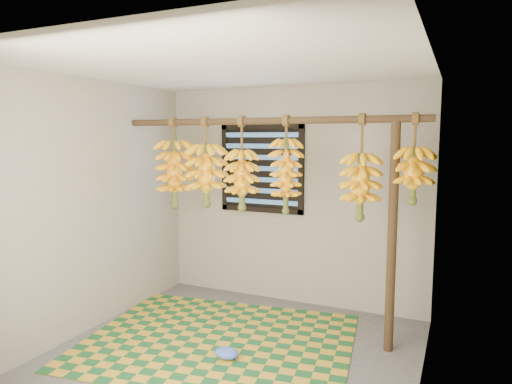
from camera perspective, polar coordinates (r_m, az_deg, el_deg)
The scene contains 16 objects.
floor at distance 4.10m, azimuth -3.38°, elevation -20.06°, with size 3.00×3.00×0.01m, color #4A4A4A.
ceiling at distance 3.70m, azimuth -3.65°, elevation 15.50°, with size 3.00×3.00×0.01m, color silver.
wall_back at distance 5.07m, azimuth 4.45°, elevation -0.52°, with size 3.00×0.01×2.40m, color gray.
wall_left at distance 4.60m, azimuth -20.33°, elevation -1.68°, with size 0.01×3.00×2.40m, color gray.
wall_right at distance 3.30m, azimuth 20.38°, elevation -4.90°, with size 0.01×3.00×2.40m, color gray.
window at distance 5.15m, azimuth 0.70°, elevation 2.96°, with size 1.00×0.04×1.00m.
hanging_pole at distance 4.29m, azimuth 0.84°, elevation 8.88°, with size 0.06×0.06×3.00m, color #49311C.
support_post at distance 4.05m, azimuth 16.65°, elevation -5.52°, with size 0.08×0.08×2.00m, color #49311C.
woven_mat at distance 4.38m, azimuth -4.72°, elevation -18.05°, with size 2.37×1.90×0.01m, color #185426.
plastic_bag at distance 4.05m, azimuth -3.71°, elevation -19.46°, with size 0.22×0.16×0.09m, color blue.
banana_bunch_a at distance 4.58m, azimuth -6.23°, elevation 2.12°, with size 0.38×0.38×0.88m.
banana_bunch_b at distance 4.78m, azimuth -10.15°, elevation 2.26°, with size 0.38×0.38×0.92m.
banana_bunch_c at distance 4.39m, azimuth -1.77°, elevation 1.55°, with size 0.32×0.32×0.90m.
banana_bunch_d at distance 4.21m, azimuth 3.77°, elevation 2.03°, with size 0.30×0.30×0.90m.
banana_bunch_e at distance 4.03m, azimuth 12.94°, elevation 0.70°, with size 0.33×0.33×0.91m.
banana_bunch_f at distance 3.96m, azimuth 19.06°, elevation 2.00°, with size 0.32×0.32×0.75m.
Camera 1 is at (1.71, -3.23, 1.85)m, focal length 32.00 mm.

